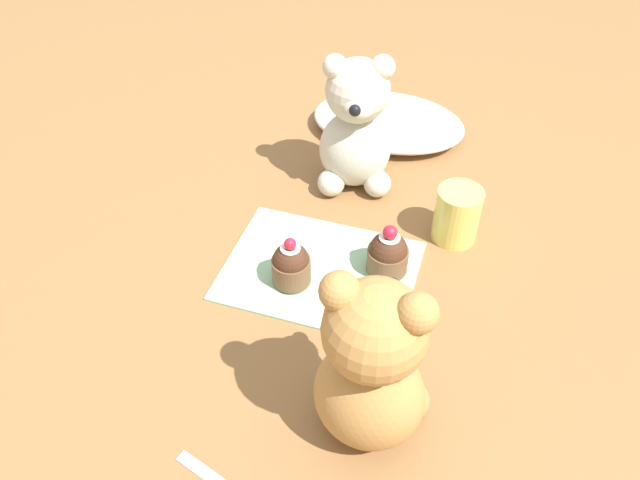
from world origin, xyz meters
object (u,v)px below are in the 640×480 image
cupcake_near_cream_bear (388,254)px  juice_glass (457,215)px  teddy_bear_cream (356,128)px  cupcake_near_tan_bear (291,264)px  teddy_bear_tan (372,368)px

cupcake_near_cream_bear → juice_glass: same height
juice_glass → teddy_bear_cream: bearing=155.4°
cupcake_near_tan_bear → juice_glass: 0.24m
teddy_bear_cream → cupcake_near_tan_bear: teddy_bear_cream is taller
cupcake_near_cream_bear → cupcake_near_tan_bear: 0.12m
teddy_bear_tan → cupcake_near_cream_bear: size_ratio=3.02×
teddy_bear_tan → cupcake_near_cream_bear: bearing=-79.0°
teddy_bear_cream → teddy_bear_tan: bearing=-88.6°
cupcake_near_cream_bear → juice_glass: size_ratio=0.92×
teddy_bear_tan → juice_glass: 0.32m
teddy_bear_cream → cupcake_near_tan_bear: (-0.02, -0.22, -0.06)m
teddy_bear_tan → cupcake_near_tan_bear: bearing=-46.6°
cupcake_near_tan_bear → teddy_bear_cream: bearing=85.1°
teddy_bear_tan → juice_glass: (0.04, 0.32, -0.06)m
juice_glass → cupcake_near_tan_bear: bearing=-140.5°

